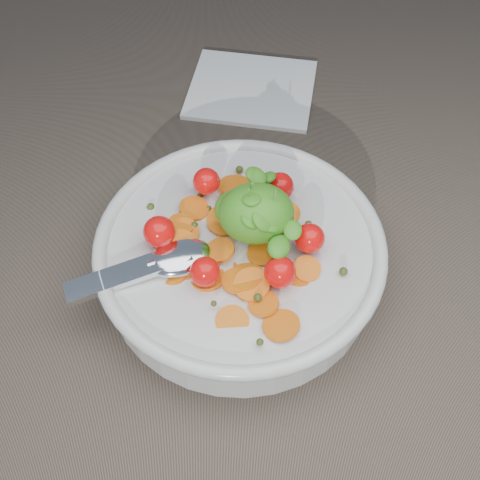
{
  "coord_description": "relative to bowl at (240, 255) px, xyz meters",
  "views": [
    {
      "loc": [
        -0.01,
        -0.31,
        0.46
      ],
      "look_at": [
        -0.0,
        -0.01,
        0.05
      ],
      "focal_mm": 45.0,
      "sensor_mm": 36.0,
      "label": 1
    }
  ],
  "objects": [
    {
      "name": "napkin",
      "position": [
        0.02,
        0.26,
        -0.03
      ],
      "size": [
        0.17,
        0.15,
        0.01
      ],
      "primitive_type": "cube",
      "rotation": [
        0.0,
        0.0,
        -0.21
      ],
      "color": "white",
      "rests_on": "ground"
    },
    {
      "name": "bowl",
      "position": [
        0.0,
        0.0,
        0.0
      ],
      "size": [
        0.27,
        0.25,
        0.11
      ],
      "color": "silver",
      "rests_on": "ground"
    },
    {
      "name": "ground",
      "position": [
        0.0,
        0.01,
        -0.03
      ],
      "size": [
        6.0,
        6.0,
        0.0
      ],
      "primitive_type": "plane",
      "color": "#6C5C4D",
      "rests_on": "ground"
    }
  ]
}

